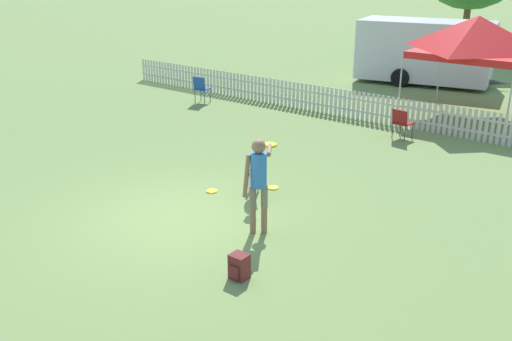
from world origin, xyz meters
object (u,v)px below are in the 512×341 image
(backpack_on_grass, at_px, (239,267))
(frisbee_near_handler, at_px, (273,188))
(canopy_tent_main, at_px, (477,36))
(folding_chair_blue_left, at_px, (402,121))
(frisbee_near_dog, at_px, (212,191))
(folding_chair_center, at_px, (201,87))
(leaping_dog, at_px, (255,174))
(handler_person, at_px, (259,175))
(equipment_trailer, at_px, (425,50))

(backpack_on_grass, bearing_deg, frisbee_near_handler, 118.19)
(canopy_tent_main, bearing_deg, folding_chair_blue_left, -100.17)
(folding_chair_blue_left, relative_size, canopy_tent_main, 0.26)
(canopy_tent_main, bearing_deg, frisbee_near_dog, -102.95)
(folding_chair_center, bearing_deg, backpack_on_grass, 125.09)
(leaping_dog, bearing_deg, handler_person, 90.27)
(frisbee_near_dog, bearing_deg, backpack_on_grass, -41.03)
(canopy_tent_main, bearing_deg, folding_chair_center, -153.52)
(frisbee_near_handler, distance_m, folding_chair_blue_left, 4.98)
(frisbee_near_handler, height_order, backpack_on_grass, backpack_on_grass)
(backpack_on_grass, height_order, canopy_tent_main, canopy_tent_main)
(handler_person, distance_m, equipment_trailer, 14.30)
(frisbee_near_dog, xyz_separation_m, folding_chair_center, (-5.43, 5.49, 0.53))
(folding_chair_blue_left, distance_m, canopy_tent_main, 3.95)
(leaping_dog, relative_size, folding_chair_blue_left, 1.12)
(handler_person, xyz_separation_m, folding_chair_blue_left, (-0.38, 6.71, -0.60))
(leaping_dog, bearing_deg, canopy_tent_main, -138.29)
(backpack_on_grass, bearing_deg, handler_person, 116.80)
(folding_chair_center, bearing_deg, frisbee_near_handler, 133.30)
(frisbee_near_handler, xyz_separation_m, frisbee_near_dog, (-0.89, -0.93, 0.00))
(leaping_dog, distance_m, folding_chair_center, 8.22)
(frisbee_near_dog, relative_size, equipment_trailer, 0.04)
(frisbee_near_dog, bearing_deg, canopy_tent_main, 77.05)
(backpack_on_grass, bearing_deg, frisbee_near_dog, 138.97)
(handler_person, distance_m, leaping_dog, 1.60)
(frisbee_near_dog, height_order, canopy_tent_main, canopy_tent_main)
(folding_chair_blue_left, bearing_deg, folding_chair_center, 10.70)
(frisbee_near_handler, height_order, folding_chair_blue_left, folding_chair_blue_left)
(handler_person, bearing_deg, equipment_trailer, 60.78)
(backpack_on_grass, relative_size, folding_chair_center, 0.44)
(backpack_on_grass, height_order, folding_chair_center, folding_chair_center)
(frisbee_near_dog, relative_size, folding_chair_blue_left, 0.29)
(frisbee_near_handler, relative_size, frisbee_near_dog, 1.00)
(folding_chair_center, bearing_deg, canopy_tent_main, -164.42)
(frisbee_near_handler, height_order, equipment_trailer, equipment_trailer)
(frisbee_near_handler, distance_m, folding_chair_center, 7.81)
(folding_chair_center, distance_m, equipment_trailer, 8.91)
(equipment_trailer, bearing_deg, backpack_on_grass, -88.68)
(backpack_on_grass, height_order, folding_chair_blue_left, folding_chair_blue_left)
(backpack_on_grass, relative_size, equipment_trailer, 0.07)
(frisbee_near_dog, bearing_deg, equipment_trailer, 94.05)
(folding_chair_center, xyz_separation_m, equipment_trailer, (4.50, 7.66, 0.70))
(handler_person, height_order, folding_chair_center, handler_person)
(frisbee_near_dog, height_order, equipment_trailer, equipment_trailer)
(frisbee_near_dog, distance_m, canopy_tent_main, 9.79)
(backpack_on_grass, distance_m, folding_chair_blue_left, 8.21)
(backpack_on_grass, xyz_separation_m, folding_chair_blue_left, (-1.10, 8.13, 0.29))
(frisbee_near_dog, relative_size, folding_chair_center, 0.26)
(frisbee_near_handler, height_order, canopy_tent_main, canopy_tent_main)
(leaping_dog, distance_m, backpack_on_grass, 3.08)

